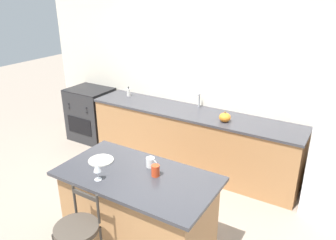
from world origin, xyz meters
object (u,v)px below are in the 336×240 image
object	(u,v)px
oven_range	(91,114)
dinner_plate	(101,160)
coffee_mug	(151,162)
tumbler_cup	(155,171)
bar_stool_near	(78,239)
wine_glass	(97,167)
soap_bottle	(129,92)
pumpkin_decoration	(225,117)

from	to	relation	value
oven_range	dinner_plate	size ratio (longest dim) A/B	3.62
coffee_mug	tumbler_cup	xyz separation A→B (m)	(0.14, -0.12, 0.01)
bar_stool_near	dinner_plate	distance (m)	0.83
bar_stool_near	wine_glass	distance (m)	0.64
tumbler_cup	soap_bottle	size ratio (longest dim) A/B	0.71
bar_stool_near	coffee_mug	world-z (taller)	coffee_mug
dinner_plate	tumbler_cup	distance (m)	0.65
coffee_mug	dinner_plate	bearing A→B (deg)	-161.49
wine_glass	coffee_mug	world-z (taller)	wine_glass
wine_glass	pumpkin_decoration	distance (m)	2.07
bar_stool_near	dinner_plate	bearing A→B (deg)	114.16
oven_range	wine_glass	bearing A→B (deg)	-44.81
coffee_mug	pumpkin_decoration	world-z (taller)	pumpkin_decoration
oven_range	dinner_plate	bearing A→B (deg)	-43.78
oven_range	wine_glass	size ratio (longest dim) A/B	5.06
oven_range	soap_bottle	world-z (taller)	soap_bottle
oven_range	soap_bottle	distance (m)	0.98
coffee_mug	soap_bottle	bearing A→B (deg)	132.62
bar_stool_near	soap_bottle	size ratio (longest dim) A/B	6.29
bar_stool_near	pumpkin_decoration	xyz separation A→B (m)	(0.39, 2.40, 0.41)
wine_glass	pumpkin_decoration	world-z (taller)	wine_glass
coffee_mug	soap_bottle	world-z (taller)	soap_bottle
wine_glass	coffee_mug	bearing A→B (deg)	57.52
bar_stool_near	coffee_mug	bearing A→B (deg)	76.21
pumpkin_decoration	soap_bottle	world-z (taller)	soap_bottle
oven_range	dinner_plate	xyz separation A→B (m)	(1.94, -1.86, 0.49)
dinner_plate	tumbler_cup	world-z (taller)	tumbler_cup
oven_range	coffee_mug	bearing A→B (deg)	-34.52
oven_range	pumpkin_decoration	xyz separation A→B (m)	(2.63, -0.14, 0.52)
bar_stool_near	tumbler_cup	size ratio (longest dim) A/B	8.91
soap_bottle	bar_stool_near	bearing A→B (deg)	-61.50
dinner_plate	pumpkin_decoration	size ratio (longest dim) A/B	1.66
dinner_plate	pumpkin_decoration	world-z (taller)	pumpkin_decoration
oven_range	wine_glass	world-z (taller)	wine_glass
wine_glass	tumbler_cup	bearing A→B (deg)	38.23
dinner_plate	coffee_mug	xyz separation A→B (m)	(0.51, 0.17, 0.04)
tumbler_cup	soap_bottle	bearing A→B (deg)	133.03
dinner_plate	pumpkin_decoration	bearing A→B (deg)	68.14
tumbler_cup	pumpkin_decoration	size ratio (longest dim) A/B	0.72
tumbler_cup	soap_bottle	world-z (taller)	soap_bottle
pumpkin_decoration	soap_bottle	bearing A→B (deg)	172.88
dinner_plate	soap_bottle	world-z (taller)	soap_bottle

